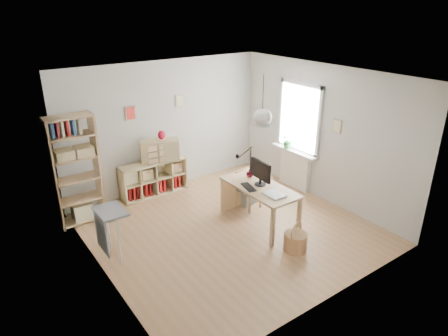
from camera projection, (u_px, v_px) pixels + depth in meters
ground at (229, 229)px, 7.13m from camera, size 4.50×4.50×0.00m
room_shell at (262, 117)px, 6.54m from camera, size 4.50×4.50×4.50m
window_unit at (300, 118)px, 8.17m from camera, size 0.07×1.16×1.46m
radiator at (295, 170)px, 8.60m from camera, size 0.10×0.80×0.80m
windowsill at (294, 151)px, 8.40m from camera, size 0.22×1.20×0.06m
desk at (259, 191)px, 7.06m from camera, size 0.70×1.50×0.75m
cube_shelf at (152, 180)px, 8.32m from camera, size 1.40×0.38×0.72m
tall_bookshelf at (75, 166)px, 6.97m from camera, size 0.80×0.38×2.00m
side_table at (107, 222)px, 6.04m from camera, size 0.40×0.55×0.85m
chair at (247, 187)px, 7.72m from camera, size 0.44×0.44×0.77m
wicker_basket at (295, 241)px, 6.45m from camera, size 0.38×0.38×0.52m
storage_chest at (245, 192)px, 8.09m from camera, size 0.66×0.71×0.57m
monitor at (261, 172)px, 6.98m from camera, size 0.21×0.52×0.45m
keyboard at (248, 187)px, 6.96m from camera, size 0.23×0.40×0.02m
task_lamp at (244, 159)px, 7.33m from camera, size 0.44×0.16×0.47m
yarn_ball at (250, 174)px, 7.34m from camera, size 0.13×0.13×0.13m
paper_tray at (274, 195)px, 6.67m from camera, size 0.27×0.33×0.03m
drawer_chest at (160, 150)px, 8.15m from camera, size 0.85×0.62×0.44m
red_vase at (162, 135)px, 8.06m from camera, size 0.16×0.16×0.19m
potted_plant at (288, 140)px, 8.47m from camera, size 0.36×0.34×0.32m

